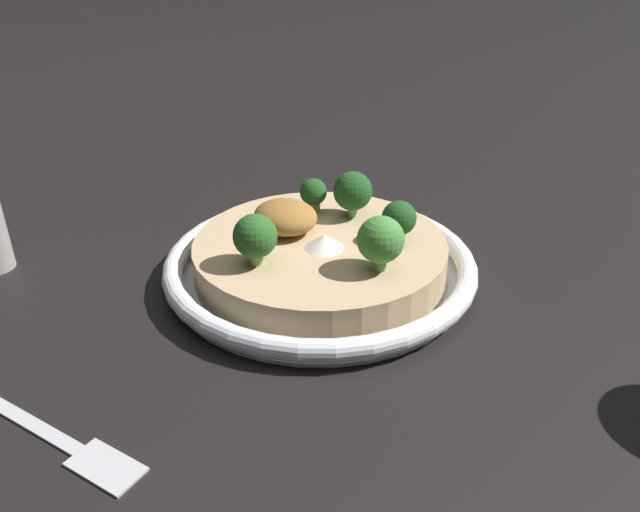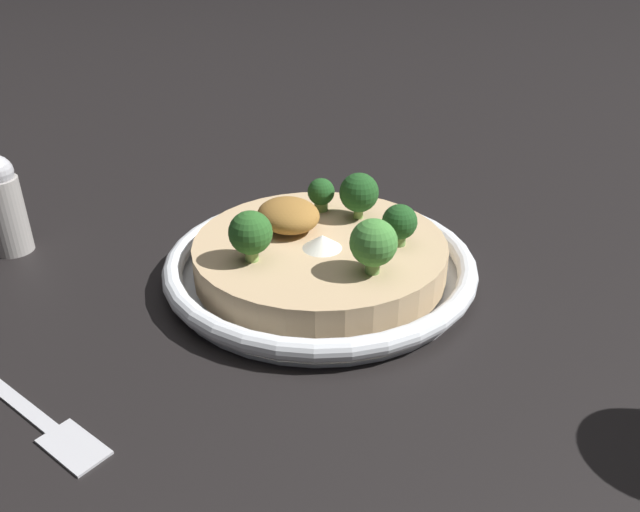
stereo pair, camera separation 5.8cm
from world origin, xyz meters
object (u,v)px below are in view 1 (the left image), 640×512
(broccoli_front, at_px, (255,237))
(broccoli_left, at_px, (313,193))
(risotto_bowl, at_px, (320,261))
(broccoli_back, at_px, (399,219))
(broccoli_back_left, at_px, (353,191))
(broccoli_right, at_px, (381,240))
(fork_utensil, at_px, (64,442))

(broccoli_front, height_order, broccoli_left, broccoli_front)
(risotto_bowl, bearing_deg, broccoli_left, 147.15)
(broccoli_back, height_order, broccoli_back_left, broccoli_back_left)
(risotto_bowl, distance_m, broccoli_front, 0.08)
(broccoli_back, distance_m, broccoli_back_left, 0.07)
(broccoli_right, relative_size, fork_utensil, 0.30)
(broccoli_back, height_order, fork_utensil, broccoli_back)
(broccoli_left, bearing_deg, broccoli_back_left, 31.27)
(broccoli_back_left, bearing_deg, broccoli_left, -148.73)
(broccoli_back, bearing_deg, broccoli_back_left, 178.14)
(broccoli_front, relative_size, broccoli_right, 0.95)
(broccoli_front, xyz_separation_m, broccoli_left, (-0.06, 0.11, -0.01))
(broccoli_left, xyz_separation_m, broccoli_back, (0.10, 0.02, 0.00))
(broccoli_back, xyz_separation_m, broccoli_right, (0.03, -0.05, 0.01))
(broccoli_left, distance_m, broccoli_right, 0.13)
(broccoli_front, distance_m, broccoli_right, 0.11)
(risotto_bowl, height_order, broccoli_back_left, broccoli_back_left)
(broccoli_right, bearing_deg, broccoli_left, 166.69)
(broccoli_back_left, bearing_deg, risotto_bowl, -68.96)
(broccoli_left, distance_m, fork_utensil, 0.33)
(risotto_bowl, bearing_deg, broccoli_back, 52.31)
(broccoli_right, xyz_separation_m, fork_utensil, (-0.01, -0.27, -0.06))
(broccoli_right, bearing_deg, broccoli_back, 119.74)
(fork_utensil, bearing_deg, broccoli_right, 68.05)
(broccoli_left, distance_m, broccoli_back_left, 0.04)
(broccoli_back_left, bearing_deg, broccoli_back, -1.86)
(fork_utensil, bearing_deg, broccoli_back_left, 84.89)
(risotto_bowl, xyz_separation_m, broccoli_back, (0.04, 0.06, 0.04))
(broccoli_front, bearing_deg, fork_utensil, -71.54)
(broccoli_back, bearing_deg, broccoli_left, -169.27)
(broccoli_back_left, height_order, broccoli_right, broccoli_right)
(risotto_bowl, distance_m, fork_utensil, 0.27)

